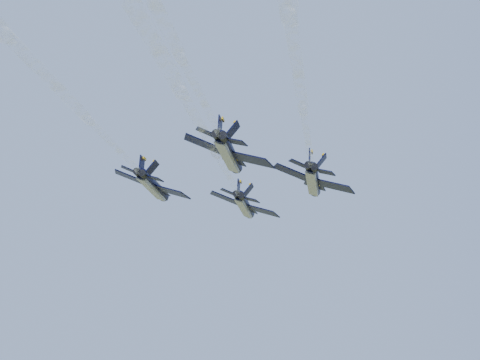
# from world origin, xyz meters

# --- Properties ---
(jet_lead) EXTENTS (11.97, 16.10, 5.11)m
(jet_lead) POSITION_xyz_m (-2.12, 10.97, 99.07)
(jet_lead) COLOR black
(jet_left) EXTENTS (11.97, 16.10, 5.11)m
(jet_left) POSITION_xyz_m (-14.22, -2.71, 99.07)
(jet_left) COLOR black
(jet_right) EXTENTS (11.97, 16.10, 5.11)m
(jet_right) POSITION_xyz_m (9.79, -2.31, 99.07)
(jet_right) COLOR black
(jet_slot) EXTENTS (11.97, 16.10, 5.11)m
(jet_slot) POSITION_xyz_m (-0.53, -16.12, 99.07)
(jet_slot) COLOR black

